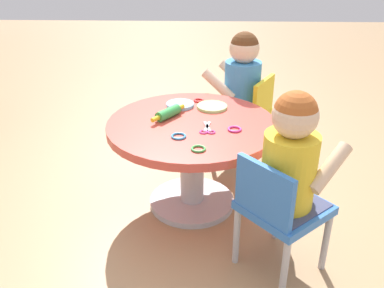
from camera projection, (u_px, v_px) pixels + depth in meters
ground_plane at (192, 203)px, 2.25m from camera, size 10.00×10.00×0.00m
craft_table at (192, 145)px, 2.10m from camera, size 0.82×0.82×0.47m
child_chair_left at (279, 209)px, 1.69m from camera, size 0.42×0.42×0.54m
seated_child_left at (291, 156)px, 1.61m from camera, size 0.43×0.44×0.51m
child_chair_right at (246, 114)px, 2.56m from camera, size 0.41×0.41×0.54m
seated_child_right at (242, 76)px, 2.47m from camera, size 0.40×0.43×0.51m
rolling_pin at (168, 113)px, 2.08m from camera, size 0.20×0.15×0.05m
craft_scissors at (207, 130)px, 1.96m from camera, size 0.13×0.07×0.01m
playdough_blob_0 at (212, 107)px, 2.20m from camera, size 0.16×0.16×0.01m
playdough_blob_1 at (180, 105)px, 2.22m from camera, size 0.14×0.14×0.02m
cookie_cutter_0 at (179, 136)px, 1.89m from camera, size 0.07×0.07×0.01m
cookie_cutter_1 at (235, 129)px, 1.96m from camera, size 0.07×0.07×0.01m
cookie_cutter_2 at (198, 149)px, 1.78m from camera, size 0.06×0.06×0.01m
cookie_cutter_3 at (199, 100)px, 2.29m from camera, size 0.06×0.06×0.01m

